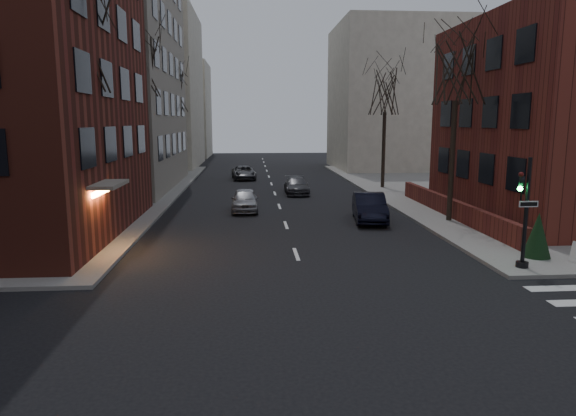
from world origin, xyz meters
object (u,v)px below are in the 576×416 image
(traffic_signal, at_px, (524,220))
(tree_left_c, at_px, (172,92))
(streetlamp_far, at_px, (183,133))
(car_lane_gray, at_px, (296,186))
(tree_right_b, at_px, (385,93))
(streetlamp_near, at_px, (140,142))
(tree_left_b, at_px, (140,65))
(car_lane_silver, at_px, (245,200))
(car_lane_far, at_px, (244,173))
(evergreen_shrub, at_px, (538,235))
(parked_sedan, at_px, (369,207))
(tree_left_a, at_px, (79,45))
(tree_right_a, at_px, (457,69))

(traffic_signal, bearing_deg, tree_left_c, 118.36)
(traffic_signal, distance_m, streetlamp_far, 36.81)
(car_lane_gray, bearing_deg, tree_right_b, 18.52)
(streetlamp_near, height_order, streetlamp_far, same)
(tree_left_b, xyz_separation_m, car_lane_silver, (6.61, -3.50, -8.24))
(streetlamp_far, height_order, car_lane_far, streetlamp_far)
(streetlamp_near, height_order, evergreen_shrub, streetlamp_near)
(tree_left_c, height_order, parked_sedan, tree_left_c)
(tree_left_c, height_order, tree_right_b, tree_left_c)
(tree_left_a, height_order, tree_left_c, tree_left_a)
(tree_left_a, height_order, tree_right_a, tree_left_a)
(tree_left_a, height_order, evergreen_shrub, tree_left_a)
(tree_left_c, bearing_deg, tree_left_b, -90.00)
(tree_left_b, bearing_deg, streetlamp_far, 87.85)
(car_lane_far, bearing_deg, tree_left_c, 172.61)
(tree_left_a, relative_size, streetlamp_near, 1.63)
(traffic_signal, xyz_separation_m, streetlamp_near, (-16.14, 13.01, 2.33))
(tree_left_b, relative_size, tree_right_b, 1.18)
(tree_right_a, distance_m, car_lane_gray, 15.57)
(tree_right_b, bearing_deg, tree_left_b, -161.18)
(streetlamp_far, distance_m, parked_sedan, 26.76)
(traffic_signal, xyz_separation_m, car_lane_silver, (-10.13, 13.50, -1.23))
(tree_right_a, distance_m, streetlamp_far, 29.65)
(traffic_signal, relative_size, tree_left_b, 0.37)
(tree_left_b, height_order, car_lane_silver, tree_left_b)
(tree_left_c, relative_size, streetlamp_far, 1.55)
(car_lane_silver, xyz_separation_m, car_lane_far, (-0.25, 17.27, -0.05))
(tree_left_c, xyz_separation_m, streetlamp_near, (0.60, -18.00, -3.79))
(traffic_signal, xyz_separation_m, parked_sedan, (-3.31, 9.78, -1.15))
(tree_left_a, xyz_separation_m, tree_left_b, (0.00, 12.00, 0.44))
(tree_left_a, xyz_separation_m, streetlamp_near, (0.60, 8.00, -4.23))
(tree_left_c, relative_size, evergreen_shrub, 5.51)
(tree_right_b, bearing_deg, car_lane_silver, -139.15)
(tree_left_b, xyz_separation_m, streetlamp_near, (0.60, -4.00, -4.68))
(tree_left_a, bearing_deg, evergreen_shrub, -11.47)
(tree_right_a, relative_size, evergreen_shrub, 5.51)
(tree_right_a, distance_m, car_lane_far, 25.59)
(tree_left_c, relative_size, tree_right_a, 1.00)
(streetlamp_far, height_order, parked_sedan, streetlamp_far)
(car_lane_silver, bearing_deg, car_lane_far, 90.90)
(streetlamp_near, height_order, car_lane_silver, streetlamp_near)
(tree_left_a, distance_m, parked_sedan, 16.20)
(tree_right_a, distance_m, tree_right_b, 14.01)
(parked_sedan, relative_size, evergreen_shrub, 2.62)
(tree_left_b, xyz_separation_m, car_lane_far, (6.36, 13.77, -8.29))
(car_lane_far, xyz_separation_m, evergreen_shrub, (11.74, -29.44, 0.41))
(traffic_signal, distance_m, car_lane_far, 32.50)
(tree_right_b, height_order, streetlamp_far, tree_right_b)
(traffic_signal, bearing_deg, tree_right_a, 84.53)
(tree_left_b, bearing_deg, tree_right_a, -24.44)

